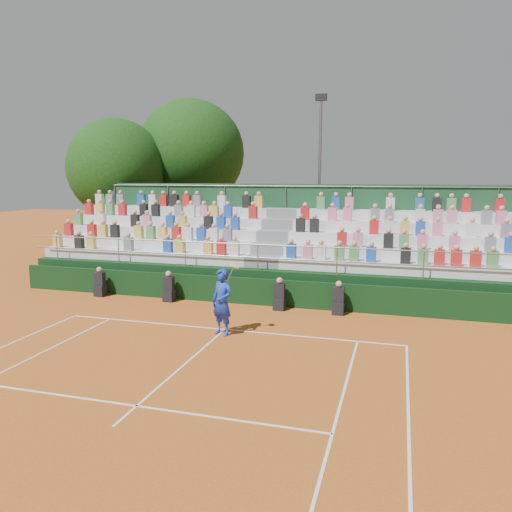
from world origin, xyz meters
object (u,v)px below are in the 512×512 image
(tennis_player, at_px, (222,302))
(tree_west, at_px, (117,169))
(floodlight_mast, at_px, (320,167))
(tree_east, at_px, (191,153))

(tennis_player, distance_m, tree_west, 15.75)
(tennis_player, height_order, tree_west, tree_west)
(tennis_player, xyz_separation_m, floodlight_mast, (0.71, 13.68, 4.20))
(tennis_player, relative_size, tree_west, 0.28)
(tree_west, height_order, tree_east, tree_east)
(tennis_player, distance_m, tree_east, 16.95)
(tree_west, relative_size, tree_east, 0.85)
(tree_east, height_order, floodlight_mast, tree_east)
(floodlight_mast, bearing_deg, tennis_player, -92.96)
(tennis_player, xyz_separation_m, tree_east, (-7.22, 14.47, 5.06))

